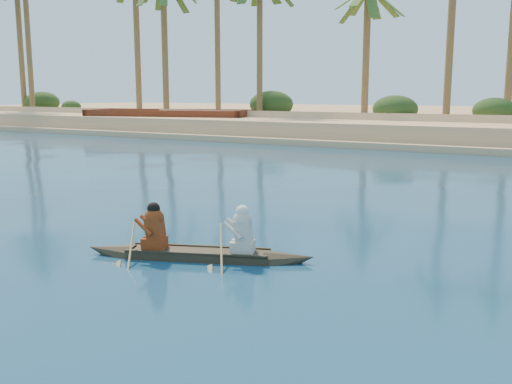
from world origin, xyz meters
The scene contains 2 objects.
canoe centered at (-6.69, 0.59, 0.23)m, with size 4.25×2.09×1.19m.
barge_left centered at (-28.46, 27.00, 0.73)m, with size 13.22×7.05×2.10m.
Camera 1 is at (-0.62, -7.72, 3.04)m, focal length 40.00 mm.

